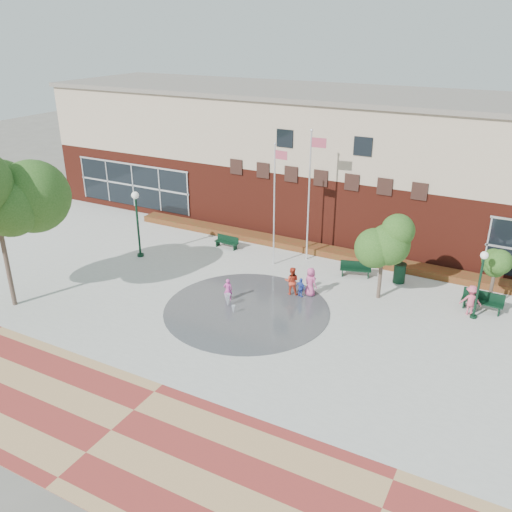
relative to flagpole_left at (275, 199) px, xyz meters
The scene contains 23 objects.
ground 9.66m from the flagpole_left, 81.70° to the right, with size 120.00×120.00×0.00m, color #666056.
plaza_concrete 6.33m from the flagpole_left, 74.84° to the right, with size 46.00×18.00×0.01m, color #A8A8A0.
paver_band 16.24m from the flagpole_left, 85.39° to the right, with size 46.00×6.00×0.01m, color maroon.
splash_pad 7.10m from the flagpole_left, 77.42° to the right, with size 8.40×8.40×0.01m, color #383A3D.
library_building 8.92m from the flagpole_left, 81.84° to the left, with size 44.40×10.40×9.20m.
flower_bed 5.19m from the flagpole_left, 66.69° to the left, with size 26.00×1.20×0.40m, color maroon.
flagpole_left is the anchor object (origin of this frame).
flagpole_right 2.22m from the flagpole_left, 48.31° to the left, with size 0.98×0.16×7.94m.
lamp_left 8.49m from the flagpole_left, 160.37° to the right, with size 0.44×0.44×4.18m.
lamp_right 11.72m from the flagpole_left, ahead, with size 0.38×0.38×3.55m.
bench_left 5.50m from the flagpole_left, 166.99° to the left, with size 1.61×0.51×0.80m.
bench_mid 6.19m from the flagpole_left, ahead, with size 1.82×1.00×0.88m.
bench_right 12.34m from the flagpole_left, ahead, with size 2.00×0.62×1.00m.
trash_can 8.12m from the flagpole_left, ahead, with size 0.70×0.70×1.14m.
tree_mid 6.90m from the flagpole_left, 10.31° to the right, with size 2.77×2.77×4.67m.
tree_small_right 12.15m from the flagpole_left, ahead, with size 1.91×1.91×3.26m.
water_jet_a 7.12m from the flagpole_left, 87.68° to the right, with size 0.35×0.35×0.68m, color white.
water_jet_b 7.59m from the flagpole_left, 82.13° to the right, with size 0.20×0.20×0.44m, color white.
child_splash 6.27m from the flagpole_left, 90.94° to the right, with size 0.46×0.30×1.25m, color #CE3F9A.
adult_red 5.16m from the flagpole_left, 50.04° to the right, with size 0.77×0.60×1.58m, color red.
adult_pink 5.48m from the flagpole_left, 37.58° to the right, with size 0.77×0.50×1.58m, color #CB4C86.
child_blue 5.64m from the flagpole_left, 44.99° to the right, with size 0.65×0.27×1.11m, color #314DB8.
person_bench 11.76m from the flagpole_left, ahead, with size 1.02×0.59×1.59m, color #CE4F69.
Camera 1 is at (11.76, -18.02, 13.42)m, focal length 38.00 mm.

